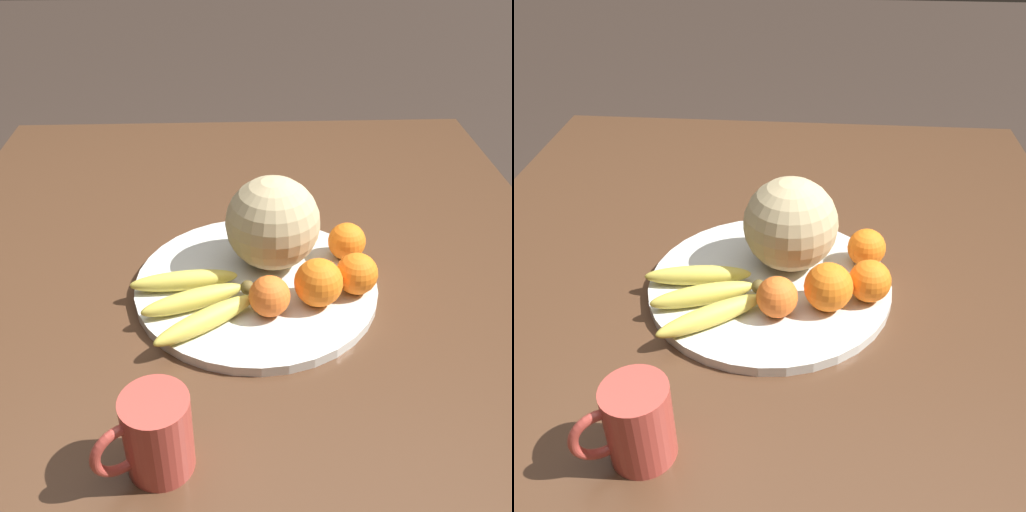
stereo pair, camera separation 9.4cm
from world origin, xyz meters
The scene contains 9 objects.
kitchen_table centered at (0.00, 0.00, 0.67)m, with size 1.51×1.15×0.75m.
fruit_bowl centered at (-0.04, 0.01, 0.76)m, with size 0.39×0.39×0.02m.
melon centered at (-0.09, 0.04, 0.84)m, with size 0.16×0.16×0.16m.
banana_bunch centered at (0.03, -0.08, 0.78)m, with size 0.19×0.20×0.03m.
orange_front_left centered at (0.02, 0.11, 0.80)m, with size 0.07×0.07×0.07m.
orange_front_right centered at (0.04, 0.03, 0.80)m, with size 0.06×0.06×0.06m.
orange_mid_center centered at (-0.10, 0.17, 0.80)m, with size 0.06×0.06×0.06m.
orange_back_left centered at (-0.01, 0.17, 0.80)m, with size 0.07×0.07×0.07m.
ceramic_mug centered at (0.30, -0.11, 0.80)m, with size 0.09×0.11×0.11m.
Camera 2 is at (0.74, 0.08, 1.35)m, focal length 42.00 mm.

